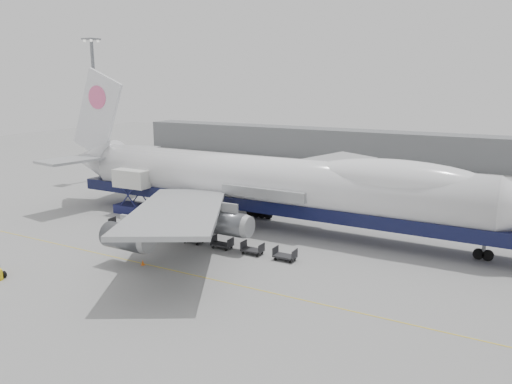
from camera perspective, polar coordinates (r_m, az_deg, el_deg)
The scene contains 14 objects.
ground at distance 53.74m, azimuth -4.56°, elevation -7.08°, with size 260.00×260.00×0.00m, color gray.
apron_line at distance 49.19m, azimuth -8.49°, elevation -9.07°, with size 60.00×0.15×0.01m, color gold.
hangar at distance 119.23m, azimuth 10.28°, elevation 5.35°, with size 110.00×8.00×7.00m, color slate.
floodlight_mast at distance 96.50m, azimuth -17.87°, elevation 9.72°, with size 2.40×2.40×25.43m.
airliner at distance 61.90m, azimuth 2.02°, elevation 0.99°, with size 67.00×55.30×19.98m.
catering_truck at distance 70.87m, azimuth -13.78°, elevation 0.33°, with size 5.62×3.98×6.22m.
traffic_cone at distance 51.68m, azimuth -12.81°, elevation -7.88°, with size 0.36×0.36×0.54m.
dolly_0 at distance 64.61m, azimuth -15.41°, elevation -3.62°, with size 2.30×1.35×1.30m.
dolly_1 at distance 62.05m, azimuth -12.87°, elevation -4.14°, with size 2.30×1.35×1.30m.
dolly_2 at distance 59.63m, azimuth -10.11°, elevation -4.70°, with size 2.30×1.35×1.30m.
dolly_3 at distance 57.36m, azimuth -7.12°, elevation -5.30°, with size 2.30×1.35×1.30m.
dolly_4 at distance 55.27m, azimuth -3.89°, elevation -5.92°, with size 2.30×1.35×1.30m.
dolly_5 at distance 53.37m, azimuth -0.41°, elevation -6.57°, with size 2.30×1.35×1.30m.
dolly_6 at distance 51.69m, azimuth 3.33°, elevation -7.24°, with size 2.30×1.35×1.30m.
Camera 1 is at (28.32, -41.97, 18.01)m, focal length 35.00 mm.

